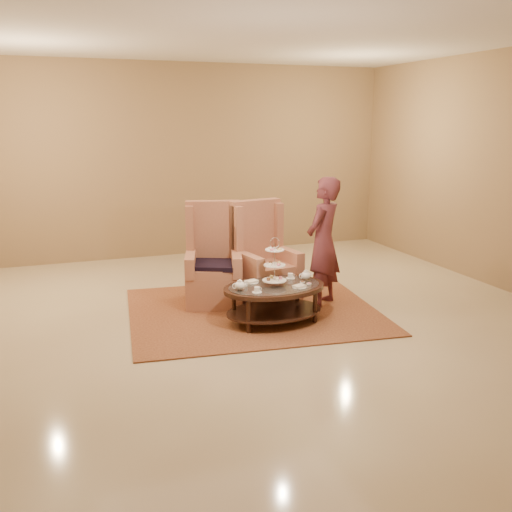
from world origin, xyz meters
name	(u,v)px	position (x,y,z in m)	size (l,w,h in m)	color
ground	(254,322)	(0.00, 0.00, 0.00)	(8.00, 8.00, 0.00)	#C2B390
ceiling	(254,322)	(0.00, 0.00, 0.00)	(8.00, 8.00, 0.02)	beige
wall_back	(181,161)	(0.00, 4.00, 1.75)	(8.00, 0.04, 3.50)	#8E724D
rug	(253,311)	(0.13, 0.39, 0.01)	(3.50, 3.02, 0.02)	#955E35
tea_table	(274,292)	(0.23, -0.10, 0.40)	(1.37, 0.99, 1.10)	black
armchair_left	(214,269)	(-0.25, 0.95, 0.47)	(0.94, 0.96, 1.40)	#B27054
armchair_right	(263,268)	(0.42, 0.82, 0.47)	(0.88, 0.90, 1.40)	#B27054
person	(323,242)	(1.12, 0.33, 0.88)	(0.77, 0.73, 1.77)	#5E282F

